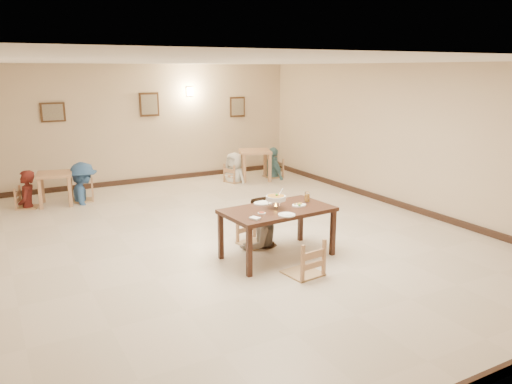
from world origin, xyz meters
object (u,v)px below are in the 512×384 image
chair_far (255,215)px  bg_chair_ll (26,188)px  bg_table_left (55,179)px  bg_diner_d (273,147)px  main_table (278,214)px  bg_table_right (255,156)px  bg_diner_a (24,171)px  bg_diner_b (81,163)px  bg_chair_rl (234,165)px  bg_diner_c (234,152)px  chair_near (304,241)px  bg_chair_lr (83,181)px  bg_chair_rr (273,160)px  curry_warmer (276,198)px  drink_glass (307,197)px  main_diner (258,197)px

chair_far → bg_chair_ll: (-3.15, 4.32, -0.07)m
bg_table_left → bg_diner_d: 5.60m
main_table → bg_table_right: bg_table_right is taller
bg_diner_a → bg_diner_b: bearing=106.7°
bg_chair_rl → bg_diner_a: size_ratio=0.56×
bg_table_left → bg_chair_ll: 0.60m
bg_diner_c → bg_diner_d: 1.19m
chair_near → bg_table_left: 6.28m
bg_table_right → bg_chair_rl: bearing=176.5°
chair_far → bg_chair_lr: size_ratio=1.12×
bg_diner_b → bg_diner_a: bearing=94.8°
bg_chair_rr → bg_diner_b: (-5.01, -0.11, 0.39)m
curry_warmer → main_table: bearing=-62.5°
main_table → bg_chair_rl: (1.80, 5.12, -0.26)m
bg_chair_lr → drink_glass: bearing=39.3°
chair_far → bg_table_left: bearing=107.0°
chair_far → bg_chair_rr: size_ratio=1.05×
bg_diner_a → bg_diner_c: 4.98m
bg_table_right → bg_table_left: bearing=-178.6°
bg_chair_rl → bg_chair_ll: bearing=70.6°
main_diner → bg_chair_ll: 5.44m
bg_table_left → curry_warmer: bearing=-62.3°
main_table → main_diner: (-0.00, 0.61, 0.12)m
chair_near → bg_diner_a: (-3.15, 5.77, 0.30)m
bg_chair_rr → bg_diner_c: 1.23m
chair_far → main_table: bearing=-101.6°
main_table → bg_chair_lr: (-2.02, 5.03, -0.26)m
bg_table_right → bg_diner_b: 4.42m
chair_near → bg_table_left: chair_near is taller
bg_diner_d → chair_near: bearing=153.7°
curry_warmer → drink_glass: (0.64, 0.09, -0.08)m
chair_near → bg_diner_d: (3.02, 5.91, 0.31)m
bg_table_right → bg_chair_rr: bearing=5.6°
main_diner → curry_warmer: 0.59m
bg_table_right → bg_diner_d: size_ratio=0.62×
chair_near → main_diner: size_ratio=0.62×
bg_chair_ll → bg_chair_rl: bearing=-69.1°
bg_chair_lr → bg_diner_a: 1.21m
bg_table_right → bg_diner_b: bg_diner_b is taller
curry_warmer → bg_table_right: curry_warmer is taller
bg_chair_rr → bg_diner_a: size_ratio=0.60×
bg_diner_c → bg_chair_rr: bearing=69.4°
drink_glass → bg_table_left: (-3.23, 4.85, -0.29)m
bg_table_left → bg_diner_a: bg_diner_a is taller
bg_chair_ll → bg_diner_a: bg_diner_a is taller
bg_table_right → main_diner: bearing=-118.1°
bg_table_left → bg_chair_rr: (5.59, 0.18, -0.09)m
chair_far → bg_chair_rl: bearing=53.6°
chair_near → curry_warmer: curry_warmer is taller
bg_diner_a → bg_chair_rl: bearing=106.8°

